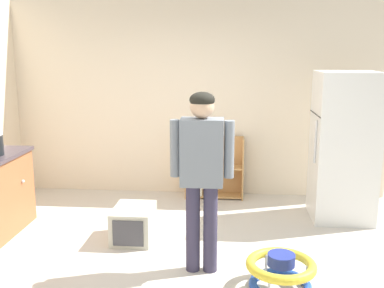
{
  "coord_description": "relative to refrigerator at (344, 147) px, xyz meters",
  "views": [
    {
      "loc": [
        0.46,
        -3.91,
        2.02
      ],
      "look_at": [
        0.07,
        0.51,
        1.09
      ],
      "focal_mm": 42.08,
      "sensor_mm": 36.0,
      "label": 1
    }
  ],
  "objects": [
    {
      "name": "baby_walker",
      "position": [
        -0.9,
        -1.77,
        -0.73
      ],
      "size": [
        0.6,
        0.6,
        0.32
      ],
      "color": "blue",
      "rests_on": "ground"
    },
    {
      "name": "bookshelf",
      "position": [
        -1.61,
        0.69,
        -0.52
      ],
      "size": [
        0.8,
        0.28,
        0.85
      ],
      "color": "tan",
      "rests_on": "ground"
    },
    {
      "name": "back_wall",
      "position": [
        -1.8,
        0.87,
        0.46
      ],
      "size": [
        5.2,
        0.06,
        2.7
      ],
      "primitive_type": "cube",
      "color": "beige",
      "rests_on": "ground"
    },
    {
      "name": "pet_carrier",
      "position": [
        -2.38,
        -0.86,
        -0.71
      ],
      "size": [
        0.42,
        0.55,
        0.36
      ],
      "color": "beige",
      "rests_on": "ground"
    },
    {
      "name": "refrigerator",
      "position": [
        0.0,
        0.0,
        0.0
      ],
      "size": [
        0.73,
        0.68,
        1.78
      ],
      "color": "white",
      "rests_on": "ground"
    },
    {
      "name": "ground_plane",
      "position": [
        -1.8,
        -1.46,
        -0.89
      ],
      "size": [
        12.0,
        12.0,
        0.0
      ],
      "primitive_type": "plane",
      "color": "beige",
      "rests_on": "ground"
    },
    {
      "name": "standing_person",
      "position": [
        -1.6,
        -1.49,
        0.12
      ],
      "size": [
        0.57,
        0.22,
        1.67
      ],
      "color": "#38334B",
      "rests_on": "ground"
    }
  ]
}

